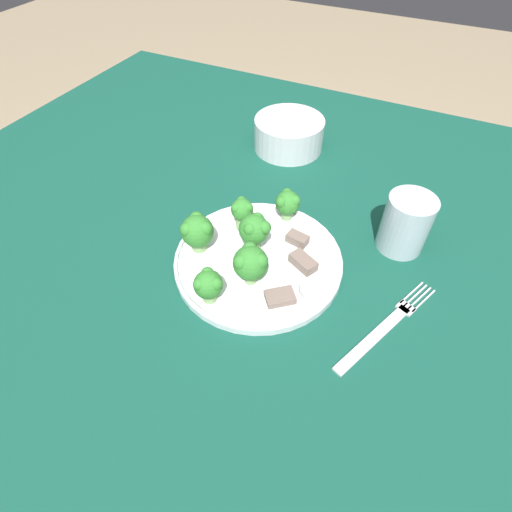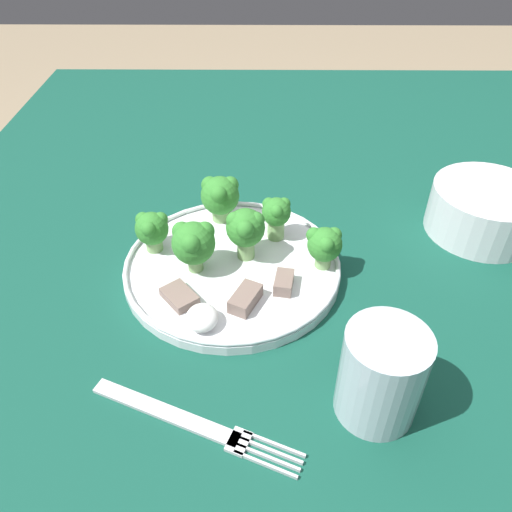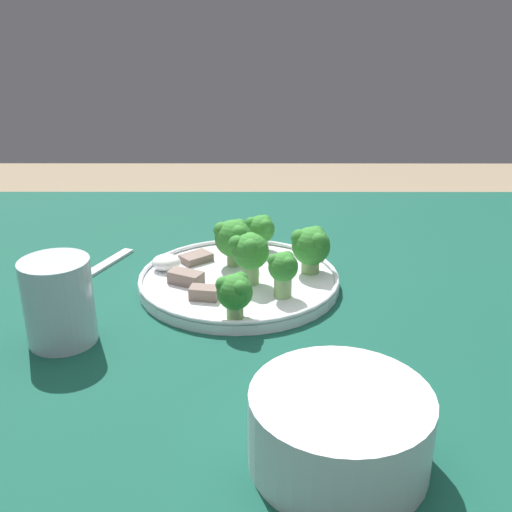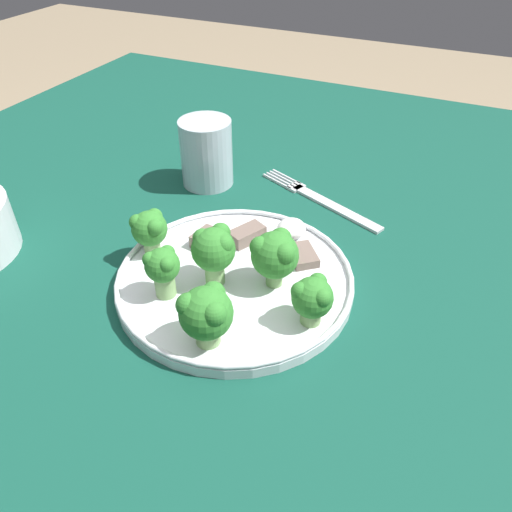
# 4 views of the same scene
# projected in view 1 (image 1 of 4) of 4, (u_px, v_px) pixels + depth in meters

# --- Properties ---
(ground_plane) EXTENTS (8.00, 8.00, 0.00)m
(ground_plane) POSITION_uv_depth(u_px,v_px,m) (266.00, 405.00, 1.27)
(ground_plane) COLOR #9E896B
(table) EXTENTS (1.38, 1.07, 0.78)m
(table) POSITION_uv_depth(u_px,v_px,m) (273.00, 259.00, 0.76)
(table) COLOR #114738
(table) RESTS_ON ground_plane
(dinner_plate) EXTENTS (0.26, 0.26, 0.02)m
(dinner_plate) POSITION_uv_depth(u_px,v_px,m) (258.00, 260.00, 0.62)
(dinner_plate) COLOR white
(dinner_plate) RESTS_ON table
(fork) EXTENTS (0.10, 0.20, 0.00)m
(fork) POSITION_uv_depth(u_px,v_px,m) (386.00, 327.00, 0.55)
(fork) COLOR silver
(fork) RESTS_ON table
(cream_bowl) EXTENTS (0.14, 0.14, 0.06)m
(cream_bowl) POSITION_uv_depth(u_px,v_px,m) (289.00, 135.00, 0.83)
(cream_bowl) COLOR silver
(cream_bowl) RESTS_ON table
(drinking_glass) EXTENTS (0.07, 0.07, 0.10)m
(drinking_glass) POSITION_uv_depth(u_px,v_px,m) (405.00, 226.00, 0.63)
(drinking_glass) COLOR #B2C1CC
(drinking_glass) RESTS_ON table
(broccoli_floret_near_rim_left) EXTENTS (0.04, 0.04, 0.05)m
(broccoli_floret_near_rim_left) POSITION_uv_depth(u_px,v_px,m) (288.00, 203.00, 0.66)
(broccoli_floret_near_rim_left) COLOR #7FA866
(broccoli_floret_near_rim_left) RESTS_ON dinner_plate
(broccoli_floret_center_left) EXTENTS (0.05, 0.05, 0.06)m
(broccoli_floret_center_left) POSITION_uv_depth(u_px,v_px,m) (197.00, 231.00, 0.61)
(broccoli_floret_center_left) COLOR #7FA866
(broccoli_floret_center_left) RESTS_ON dinner_plate
(broccoli_floret_back_left) EXTENTS (0.05, 0.05, 0.07)m
(broccoli_floret_back_left) POSITION_uv_depth(u_px,v_px,m) (256.00, 230.00, 0.60)
(broccoli_floret_back_left) COLOR #7FA866
(broccoli_floret_back_left) RESTS_ON dinner_plate
(broccoli_floret_front_left) EXTENTS (0.05, 0.05, 0.06)m
(broccoli_floret_front_left) POSITION_uv_depth(u_px,v_px,m) (250.00, 262.00, 0.56)
(broccoli_floret_front_left) COLOR #7FA866
(broccoli_floret_front_left) RESTS_ON dinner_plate
(broccoli_floret_center_back) EXTENTS (0.04, 0.04, 0.06)m
(broccoli_floret_center_back) POSITION_uv_depth(u_px,v_px,m) (242.00, 211.00, 0.64)
(broccoli_floret_center_back) COLOR #7FA866
(broccoli_floret_center_back) RESTS_ON dinner_plate
(broccoli_floret_mid_cluster) EXTENTS (0.04, 0.04, 0.05)m
(broccoli_floret_mid_cluster) POSITION_uv_depth(u_px,v_px,m) (208.00, 285.00, 0.55)
(broccoli_floret_mid_cluster) COLOR #7FA866
(broccoli_floret_mid_cluster) RESTS_ON dinner_plate
(meat_slice_front_slice) EXTENTS (0.05, 0.05, 0.01)m
(meat_slice_front_slice) POSITION_uv_depth(u_px,v_px,m) (280.00, 297.00, 0.56)
(meat_slice_front_slice) COLOR #756056
(meat_slice_front_slice) RESTS_ON dinner_plate
(meat_slice_middle_slice) EXTENTS (0.05, 0.04, 0.02)m
(meat_slice_middle_slice) POSITION_uv_depth(u_px,v_px,m) (303.00, 262.00, 0.61)
(meat_slice_middle_slice) COLOR #756056
(meat_slice_middle_slice) RESTS_ON dinner_plate
(meat_slice_rear_slice) EXTENTS (0.04, 0.03, 0.02)m
(meat_slice_rear_slice) POSITION_uv_depth(u_px,v_px,m) (297.00, 239.00, 0.64)
(meat_slice_rear_slice) COLOR #756056
(meat_slice_rear_slice) RESTS_ON dinner_plate
(sauce_dollop) EXTENTS (0.04, 0.03, 0.02)m
(sauce_dollop) POSITION_uv_depth(u_px,v_px,m) (312.00, 289.00, 0.57)
(sauce_dollop) COLOR white
(sauce_dollop) RESTS_ON dinner_plate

